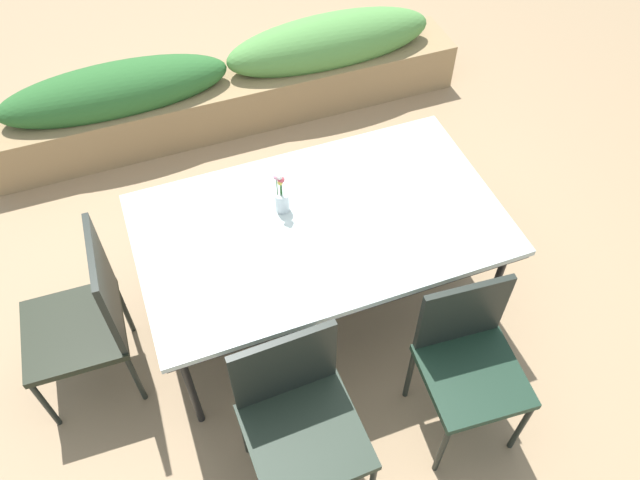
% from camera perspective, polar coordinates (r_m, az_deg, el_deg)
% --- Properties ---
extents(ground_plane, '(12.00, 12.00, 0.00)m').
position_cam_1_polar(ground_plane, '(3.77, 0.39, -4.69)').
color(ground_plane, '#9E7F5B').
extents(dining_table, '(1.81, 1.07, 0.73)m').
position_cam_1_polar(dining_table, '(3.17, -0.00, 1.13)').
color(dining_table, silver).
rests_on(dining_table, ground).
extents(chair_end_left, '(0.49, 0.49, 0.98)m').
position_cam_1_polar(chair_end_left, '(3.24, -20.23, -6.34)').
color(chair_end_left, black).
rests_on(chair_end_left, ground).
extents(chair_near_left, '(0.50, 0.50, 0.92)m').
position_cam_1_polar(chair_near_left, '(2.81, -1.98, -15.40)').
color(chair_near_left, '#212D22').
rests_on(chair_near_left, ground).
extents(chair_near_right, '(0.48, 0.48, 0.90)m').
position_cam_1_polar(chair_near_right, '(3.02, 13.21, -10.17)').
color(chair_near_right, '#182F21').
rests_on(chair_near_right, ground).
extents(flower_vase, '(0.07, 0.07, 0.25)m').
position_cam_1_polar(flower_vase, '(3.13, -3.46, 3.83)').
color(flower_vase, silver).
rests_on(flower_vase, dining_table).
extents(planter_box, '(3.42, 0.45, 0.68)m').
position_cam_1_polar(planter_box, '(4.70, -7.97, 13.77)').
color(planter_box, '#9E7F56').
rests_on(planter_box, ground).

